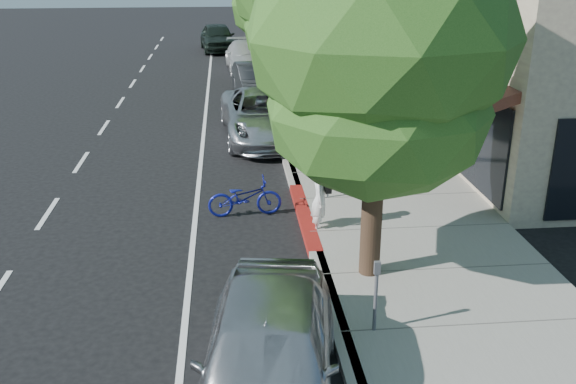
{
  "coord_description": "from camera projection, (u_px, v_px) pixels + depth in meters",
  "views": [
    {
      "loc": [
        -1.74,
        -12.92,
        6.07
      ],
      "look_at": [
        -0.55,
        -0.63,
        1.35
      ],
      "focal_mm": 40.0,
      "sensor_mm": 36.0,
      "label": 1
    }
  ],
  "objects": [
    {
      "name": "curb",
      "position": [
        280.0,
        136.0,
        21.75
      ],
      "size": [
        0.3,
        56.0,
        0.15
      ],
      "primitive_type": "cube",
      "color": "#9E998E",
      "rests_on": "ground"
    },
    {
      "name": "cyclist",
      "position": [
        320.0,
        199.0,
        14.33
      ],
      "size": [
        0.51,
        0.66,
        1.62
      ],
      "primitive_type": "imported",
      "rotation": [
        0.0,
        0.0,
        1.34
      ],
      "color": "white",
      "rests_on": "ground"
    },
    {
      "name": "white_pickup",
      "position": [
        247.0,
        56.0,
        33.54
      ],
      "size": [
        2.34,
        5.18,
        1.47
      ],
      "primitive_type": "imported",
      "rotation": [
        0.0,
        0.0,
        0.06
      ],
      "color": "#BDBDBD",
      "rests_on": "ground"
    },
    {
      "name": "near_car_a",
      "position": [
        268.0,
        356.0,
        8.82
      ],
      "size": [
        2.55,
        4.97,
        1.62
      ],
      "primitive_type": "imported",
      "rotation": [
        0.0,
        0.0,
        -0.14
      ],
      "color": "#B6B7BB",
      "rests_on": "ground"
    },
    {
      "name": "dark_sedan",
      "position": [
        256.0,
        82.0,
        27.11
      ],
      "size": [
        2.04,
        4.69,
        1.5
      ],
      "primitive_type": "imported",
      "rotation": [
        0.0,
        0.0,
        0.1
      ],
      "color": "black",
      "rests_on": "ground"
    },
    {
      "name": "bicycle",
      "position": [
        245.0,
        197.0,
        15.37
      ],
      "size": [
        1.81,
        0.74,
        0.93
      ],
      "primitive_type": "imported",
      "rotation": [
        0.0,
        0.0,
        1.64
      ],
      "color": "#151B94",
      "rests_on": "ground"
    },
    {
      "name": "dark_suv_far",
      "position": [
        218.0,
        37.0,
        39.87
      ],
      "size": [
        2.47,
        5.07,
        1.67
      ],
      "primitive_type": "imported",
      "rotation": [
        0.0,
        0.0,
        0.1
      ],
      "color": "black",
      "rests_on": "ground"
    },
    {
      "name": "curb_red_segment",
      "position": [
        305.0,
        217.0,
        15.24
      ],
      "size": [
        0.32,
        4.0,
        0.15
      ],
      "primitive_type": "cube",
      "color": "maroon",
      "rests_on": "ground"
    },
    {
      "name": "street_tree_0",
      "position": [
        380.0,
        42.0,
        10.93
      ],
      "size": [
        4.75,
        4.75,
        7.46
      ],
      "color": "black",
      "rests_on": "ground"
    },
    {
      "name": "storefront_building",
      "position": [
        462.0,
        5.0,
        30.68
      ],
      "size": [
        10.0,
        36.0,
        7.0
      ],
      "primitive_type": "cube",
      "color": "beige",
      "rests_on": "ground"
    },
    {
      "name": "silver_suv",
      "position": [
        265.0,
        115.0,
        21.44
      ],
      "size": [
        3.02,
        5.98,
        1.62
      ],
      "primitive_type": "imported",
      "rotation": [
        0.0,
        0.0,
        0.06
      ],
      "color": "silver",
      "rests_on": "ground"
    },
    {
      "name": "pedestrian",
      "position": [
        354.0,
        112.0,
        20.91
      ],
      "size": [
        1.1,
        1.04,
        1.79
      ],
      "primitive_type": "imported",
      "rotation": [
        0.0,
        0.0,
        3.7
      ],
      "color": "black",
      "rests_on": "sidewalk"
    },
    {
      "name": "sidewalk",
      "position": [
        347.0,
        134.0,
        21.95
      ],
      "size": [
        4.6,
        56.0,
        0.15
      ],
      "primitive_type": "cube",
      "color": "gray",
      "rests_on": "ground"
    },
    {
      "name": "ground",
      "position": [
        310.0,
        237.0,
        14.34
      ],
      "size": [
        120.0,
        120.0,
        0.0
      ],
      "primitive_type": "plane",
      "color": "black",
      "rests_on": "ground"
    }
  ]
}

